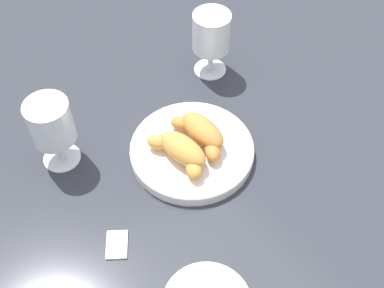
# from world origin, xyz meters

# --- Properties ---
(ground_plane) EXTENTS (2.20, 2.20, 0.00)m
(ground_plane) POSITION_xyz_m (0.00, 0.00, 0.00)
(ground_plane) COLOR #2D3038
(pastry_plate) EXTENTS (0.23, 0.23, 0.02)m
(pastry_plate) POSITION_xyz_m (0.01, -0.01, 0.01)
(pastry_plate) COLOR white
(pastry_plate) RESTS_ON ground_plane
(croissant_large) EXTENTS (0.14, 0.06, 0.04)m
(croissant_large) POSITION_xyz_m (0.01, -0.03, 0.04)
(croissant_large) COLOR #BC7A38
(croissant_large) RESTS_ON pastry_plate
(croissant_small) EXTENTS (0.14, 0.07, 0.04)m
(croissant_small) POSITION_xyz_m (0.00, 0.02, 0.04)
(croissant_small) COLOR #CC893D
(croissant_small) RESTS_ON pastry_plate
(juice_glass_left) EXTENTS (0.08, 0.08, 0.14)m
(juice_glass_left) POSITION_xyz_m (0.15, -0.19, 0.09)
(juice_glass_left) COLOR white
(juice_glass_left) RESTS_ON ground_plane
(juice_glass_right) EXTENTS (0.08, 0.08, 0.14)m
(juice_glass_right) POSITION_xyz_m (0.16, 0.18, 0.09)
(juice_glass_right) COLOR white
(juice_glass_right) RESTS_ON ground_plane
(sugar_packet) EXTENTS (0.06, 0.06, 0.01)m
(sugar_packet) POSITION_xyz_m (-0.05, 0.20, 0.00)
(sugar_packet) COLOR white
(sugar_packet) RESTS_ON ground_plane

